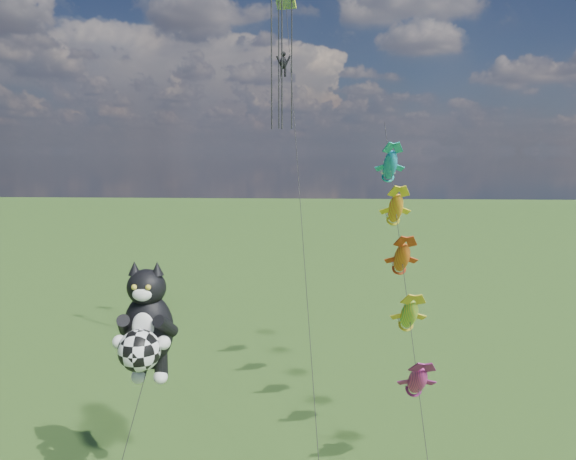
{
  "coord_description": "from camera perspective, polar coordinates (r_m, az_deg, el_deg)",
  "views": [
    {
      "loc": [
        8.37,
        -14.97,
        13.8
      ],
      "look_at": [
        6.64,
        15.28,
        9.54
      ],
      "focal_mm": 35.0,
      "sensor_mm": 36.0,
      "label": 1
    }
  ],
  "objects": [
    {
      "name": "cat_kite_rig",
      "position": [
        22.91,
        -14.24,
        -9.52
      ],
      "size": [
        2.47,
        4.07,
        9.56
      ],
      "rotation": [
        0.0,
        0.0,
        -0.36
      ],
      "color": "brown",
      "rests_on": "ground"
    },
    {
      "name": "fish_windsock_rig",
      "position": [
        27.42,
        11.5,
        -2.87
      ],
      "size": [
        1.06,
        15.97,
        15.51
      ],
      "rotation": [
        0.0,
        0.0,
        0.35
      ],
      "color": "brown",
      "rests_on": "ground"
    },
    {
      "name": "parafoil_rig",
      "position": [
        34.1,
        -0.42,
        17.31
      ],
      "size": [
        3.33,
        17.34,
        24.26
      ],
      "rotation": [
        0.0,
        0.0,
        0.23
      ],
      "color": "brown",
      "rests_on": "ground"
    }
  ]
}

